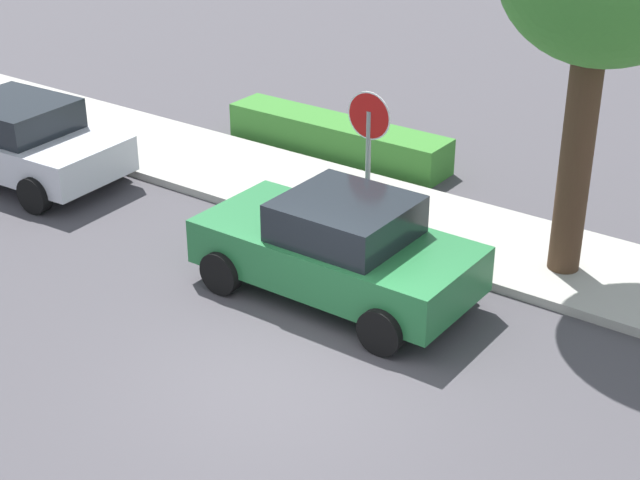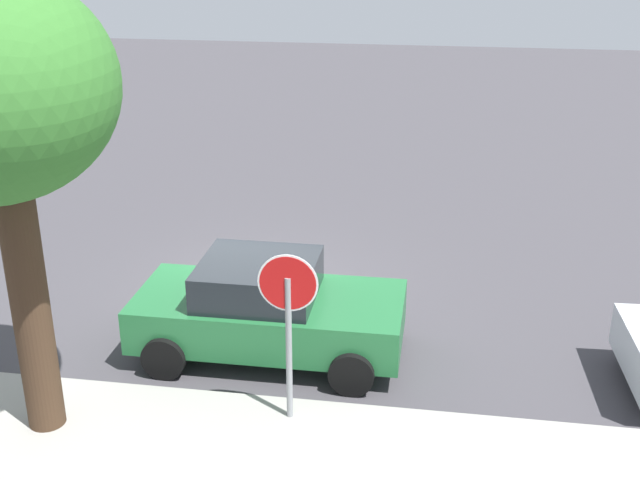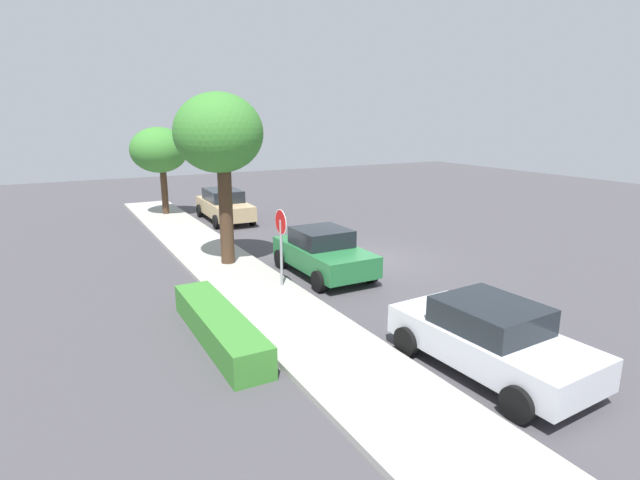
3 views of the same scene
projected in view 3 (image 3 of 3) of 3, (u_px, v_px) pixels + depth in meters
The scene contains 9 objects.
ground_plane at pixel (364, 261), 17.77m from camera, with size 60.00×60.00×0.00m, color #423F44.
sidewalk_curb at pixel (240, 279), 15.58m from camera, with size 32.00×2.44×0.14m, color #9E9B93.
stop_sign at pixel (281, 235), 14.43m from camera, with size 0.75×0.08×2.42m.
parked_car_green at pixel (323, 252), 16.06m from camera, with size 3.98×2.05×1.50m.
parked_car_silver at pixel (490, 337), 9.89m from camera, with size 4.21×2.22×1.46m.
parked_car_tan at pixel (224, 205), 24.44m from camera, with size 4.63×2.05×1.53m.
street_tree_near_corner at pixel (159, 151), 24.81m from camera, with size 2.80×2.80×4.51m.
street_tree_mid_block at pixel (219, 136), 16.10m from camera, with size 2.89×2.89×5.78m.
front_yard_hedge at pixel (219, 326), 11.39m from camera, with size 4.62×0.89×0.69m.
Camera 3 is at (-14.20, 9.60, 5.00)m, focal length 28.00 mm.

